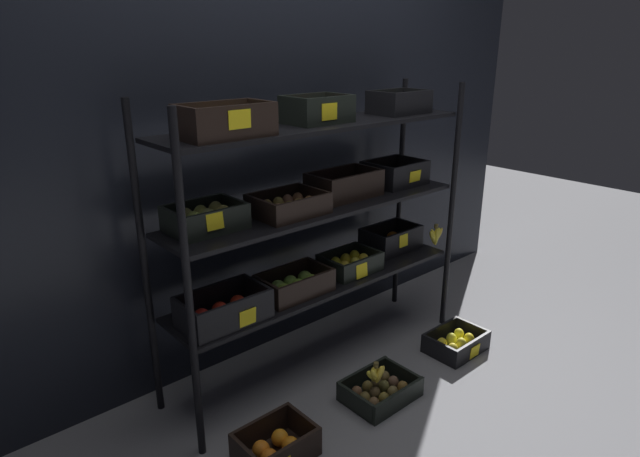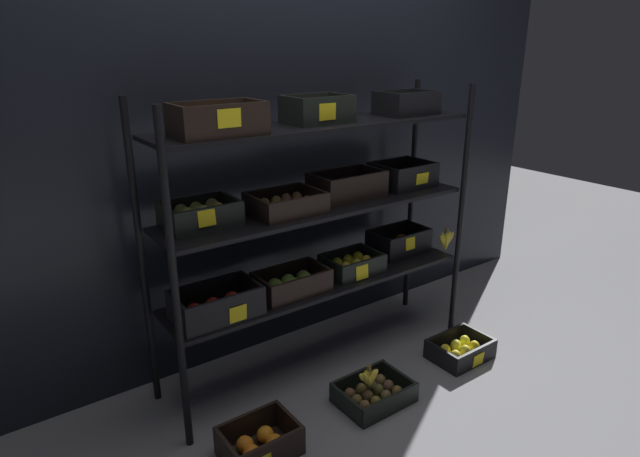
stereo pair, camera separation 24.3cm
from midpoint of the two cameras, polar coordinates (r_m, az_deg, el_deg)
ground_plane at (r=3.01m, az=2.38°, el=-13.81°), size 10.00×10.00×0.00m
storefront_wall at (r=2.87m, az=-2.24°, el=11.93°), size 4.07×0.12×2.56m
display_rack at (r=2.63m, az=2.34°, el=2.07°), size 1.81×0.42×1.44m
crate_ground_orange at (r=2.42m, az=-3.39°, el=-21.99°), size 0.31×0.23×0.13m
crate_ground_kiwi at (r=2.72m, az=8.38°, el=-17.13°), size 0.35×0.26×0.10m
crate_ground_lemon at (r=3.13m, az=16.93°, el=-12.34°), size 0.33×0.24×0.11m
banana_bunch_loose at (r=2.63m, az=7.93°, el=-15.50°), size 0.12×0.05×0.11m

